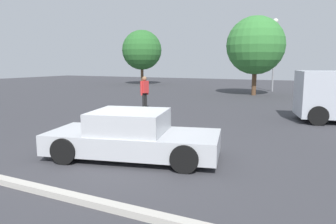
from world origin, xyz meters
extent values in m
plane|color=#38383D|center=(0.00, 0.00, 0.00)|extent=(80.00, 80.00, 0.00)
cube|color=#B7BABF|center=(0.21, 0.05, 0.41)|extent=(4.61, 2.78, 0.51)
cube|color=#B7BABF|center=(0.11, 0.03, 0.94)|extent=(2.15, 2.04, 0.54)
cube|color=slate|center=(0.94, 0.23, 0.94)|extent=(0.42, 1.49, 0.45)
cube|color=slate|center=(-0.72, -0.18, 0.94)|extent=(0.42, 1.49, 0.45)
cylinder|color=black|center=(1.42, 1.22, 0.32)|extent=(0.67, 0.37, 0.64)
cylinder|color=black|center=(1.83, -0.42, 0.32)|extent=(0.67, 0.37, 0.64)
cylinder|color=black|center=(-1.41, 0.52, 0.32)|extent=(0.67, 0.37, 0.64)
cylinder|color=black|center=(-1.00, -1.12, 0.32)|extent=(0.67, 0.37, 0.64)
ellipsoid|color=beige|center=(-2.41, 0.01, 0.28)|extent=(0.27, 0.39, 0.26)
sphere|color=beige|center=(-2.40, -0.23, 0.35)|extent=(0.20, 0.20, 0.20)
sphere|color=beige|center=(-2.40, -0.30, 0.35)|extent=(0.09, 0.09, 0.09)
cylinder|color=beige|center=(-2.33, -0.10, 0.09)|extent=(0.06, 0.06, 0.17)
cylinder|color=beige|center=(-2.47, -0.11, 0.09)|extent=(0.06, 0.06, 0.17)
cylinder|color=beige|center=(-2.34, 0.14, 0.09)|extent=(0.06, 0.06, 0.17)
cylinder|color=beige|center=(-2.48, 0.13, 0.09)|extent=(0.06, 0.06, 0.17)
sphere|color=beige|center=(-2.42, 0.24, 0.32)|extent=(0.12, 0.12, 0.12)
cube|color=slate|center=(3.58, 7.57, 1.55)|extent=(0.47, 1.68, 0.74)
cylinder|color=black|center=(4.36, 6.78, 0.38)|extent=(0.80, 0.43, 0.76)
cylinder|color=black|center=(3.88, 8.64, 0.38)|extent=(0.80, 0.43, 0.76)
cylinder|color=black|center=(-3.76, 7.53, 0.43)|extent=(0.13, 0.13, 0.87)
cylinder|color=black|center=(-3.79, 7.36, 0.43)|extent=(0.13, 0.13, 0.87)
cube|color=red|center=(-3.78, 7.45, 1.18)|extent=(0.31, 0.44, 0.62)
cylinder|color=red|center=(-3.73, 7.68, 1.12)|extent=(0.09, 0.09, 0.72)
cylinder|color=red|center=(-3.82, 7.21, 1.12)|extent=(0.09, 0.09, 0.72)
sphere|color=#936B4C|center=(-3.78, 7.45, 1.60)|extent=(0.24, 0.24, 0.24)
cube|color=#B7B2A8|center=(0.00, -2.61, 0.06)|extent=(8.90, 0.20, 0.12)
cylinder|color=gray|center=(0.60, 21.38, 2.83)|extent=(0.14, 0.14, 5.66)
sphere|color=silver|center=(0.60, 21.38, 5.80)|extent=(0.44, 0.44, 0.44)
cylinder|color=brown|center=(-13.98, 24.37, 1.09)|extent=(0.31, 0.31, 2.18)
sphere|color=#2D6B2D|center=(-13.98, 24.37, 3.82)|extent=(4.40, 4.40, 4.40)
cylinder|color=brown|center=(-0.18, 17.48, 1.04)|extent=(0.33, 0.33, 2.08)
sphere|color=#387F38|center=(-0.18, 17.48, 3.67)|extent=(4.26, 4.26, 4.26)
camera|label=1|loc=(4.44, -6.59, 2.40)|focal=33.78mm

